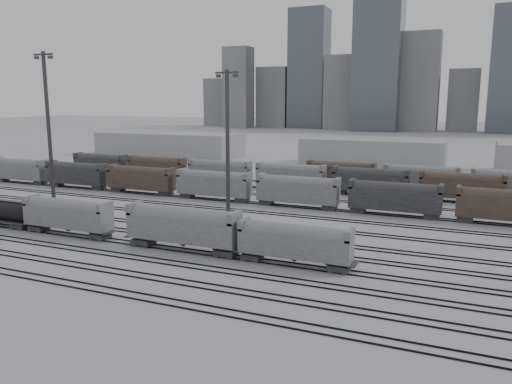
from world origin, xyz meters
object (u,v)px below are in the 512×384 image
at_px(hopper_car_a, 67,214).
at_px(light_mast_c, 228,144).
at_px(hopper_car_b, 183,225).
at_px(hopper_car_c, 295,241).

height_order(hopper_car_a, light_mast_c, light_mast_c).
xyz_separation_m(hopper_car_a, light_mast_c, (18.23, 14.70, 9.32)).
relative_size(hopper_car_a, light_mast_c, 0.61).
bearing_deg(hopper_car_b, light_mast_c, 93.42).
bearing_deg(light_mast_c, hopper_car_a, -141.13).
xyz_separation_m(hopper_car_a, hopper_car_b, (19.11, 0.00, 0.26)).
bearing_deg(hopper_car_b, hopper_car_c, 0.00).
bearing_deg(hopper_car_a, hopper_car_c, 0.00).
height_order(hopper_car_a, hopper_car_c, hopper_car_a).
bearing_deg(light_mast_c, hopper_car_c, -42.79).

